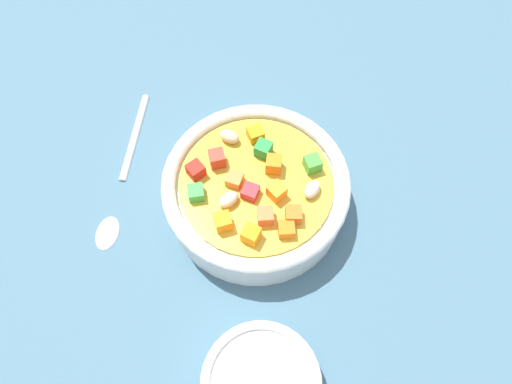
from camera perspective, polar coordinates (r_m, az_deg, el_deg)
ground_plane at (r=51.56cm, az=0.00°, el=-1.73°), size 140.00×140.00×2.00cm
soup_bowl_main at (r=48.13cm, az=-0.01°, el=0.21°), size 18.69×18.69×6.07cm
spoon at (r=53.44cm, az=-15.85°, el=1.42°), size 12.69×16.97×0.89cm
side_bowl_small at (r=43.92cm, az=0.60°, el=-22.00°), size 10.24×10.24×3.52cm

